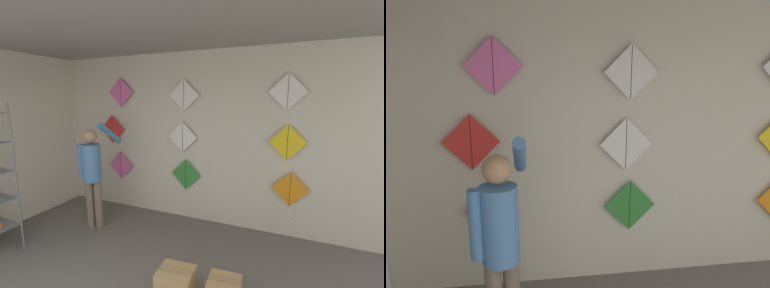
% 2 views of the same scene
% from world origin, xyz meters
% --- Properties ---
extents(back_panel, '(5.94, 0.06, 2.80)m').
position_xyz_m(back_panel, '(0.00, 3.34, 1.40)').
color(back_panel, beige).
rests_on(back_panel, ground).
extents(shopkeeper, '(0.42, 0.64, 1.70)m').
position_xyz_m(shopkeeper, '(-1.27, 2.41, 0.96)').
color(shopkeeper, '#726656').
rests_on(shopkeeper, ground).
extents(kite_0, '(0.52, 0.01, 0.52)m').
position_xyz_m(kite_0, '(-1.39, 3.25, 0.81)').
color(kite_0, pink).
extents(kite_1, '(0.52, 0.01, 0.52)m').
position_xyz_m(kite_1, '(-0.04, 3.25, 0.79)').
color(kite_1, '#338C38').
extents(kite_3, '(0.52, 0.01, 0.52)m').
position_xyz_m(kite_3, '(-1.55, 3.25, 1.49)').
color(kite_3, red).
extents(kite_4, '(0.52, 0.01, 0.52)m').
position_xyz_m(kite_4, '(-0.10, 3.25, 1.43)').
color(kite_4, white).
extents(kite_6, '(0.52, 0.01, 0.52)m').
position_xyz_m(kite_6, '(-1.32, 3.25, 2.17)').
color(kite_6, pink).
extents(kite_7, '(0.52, 0.01, 0.52)m').
position_xyz_m(kite_7, '(-0.07, 3.25, 2.11)').
color(kite_7, white).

